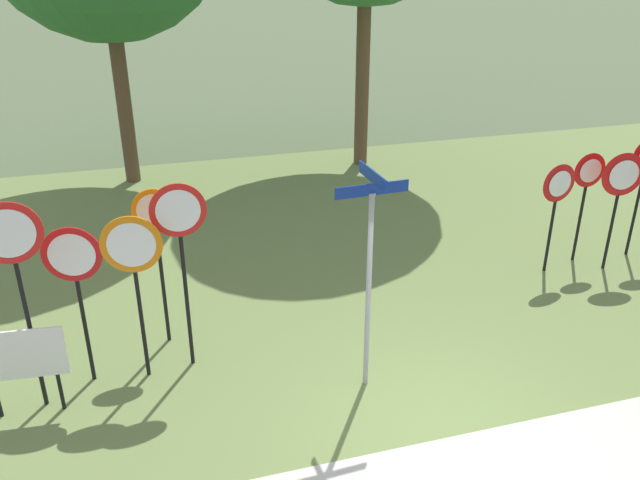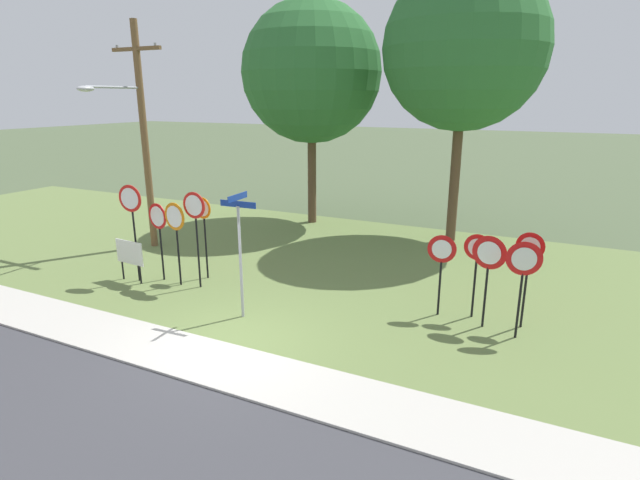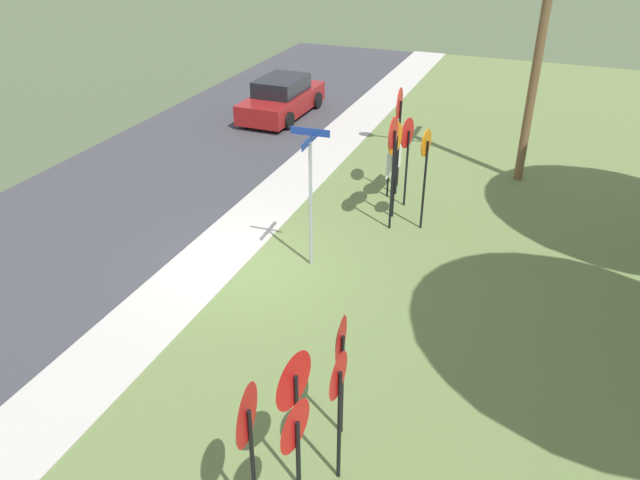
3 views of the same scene
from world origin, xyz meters
The scene contains 18 objects.
ground_plane centered at (0.00, 0.00, 0.00)m, with size 160.00×160.00×0.00m, color #4C5B3D.
road_asphalt centered at (0.00, -4.80, 0.01)m, with size 44.00×6.40×0.01m, color #3D3D42.
sidewalk_strip centered at (0.00, -0.80, 0.03)m, with size 44.00×1.60×0.06m, color #BCB7AD.
grass_median centered at (0.00, 6.00, 0.02)m, with size 44.00×12.00×0.04m, color olive.
stop_sign_near_left centered at (-3.13, 3.15, 1.82)m, with size 0.63×0.12×2.49m.
stop_sign_near_right centered at (-4.21, 2.45, 1.74)m, with size 0.75×0.14×2.34m.
stop_sign_far_left centered at (-4.80, 2.06, 2.16)m, with size 0.78×0.11×2.89m.
stop_sign_far_center centered at (-3.47, 2.34, 1.83)m, with size 0.79×0.14×2.45m.
stop_sign_far_right centered at (-2.84, 2.45, 2.07)m, with size 0.74×0.09×2.78m.
yield_sign_near_left centered at (4.88, 3.34, 1.71)m, with size 0.79×0.16×2.25m.
yield_sign_near_right centered at (5.65, 3.08, 1.73)m, with size 0.77×0.15×2.28m.
yield_sign_far_left centered at (4.55, 3.80, 1.61)m, with size 0.65×0.10×2.14m.
yield_sign_far_right centered at (5.71, 3.72, 1.76)m, with size 0.64×0.12×2.34m.
yield_sign_center centered at (3.76, 3.56, 1.57)m, with size 0.69×0.12×2.08m.
street_name_post centered at (-0.58, 1.34, 1.88)m, with size 0.96×0.82×3.11m.
utility_pole centered at (-7.06, 4.88, 4.26)m, with size 2.10×2.58×7.74m.
notice_board centered at (-4.96, 1.95, 0.87)m, with size 1.10×0.12×1.25m.
parked_hatchback_near centered at (-9.99, -3.63, 0.64)m, with size 4.20×1.93×1.39m.
Camera 3 is at (10.21, 5.78, 7.16)m, focal length 34.89 mm.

